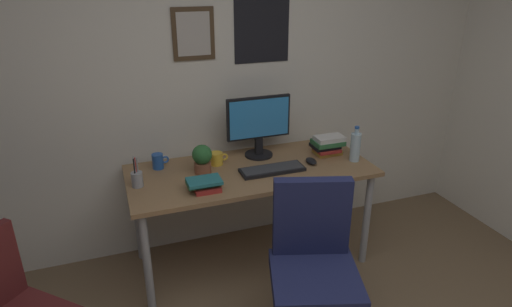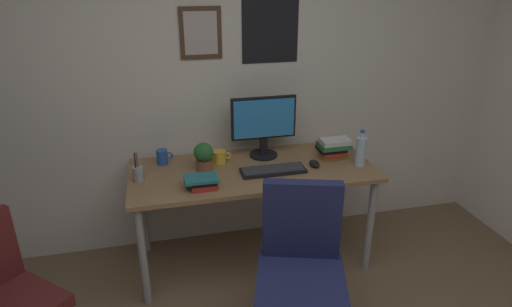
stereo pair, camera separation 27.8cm
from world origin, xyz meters
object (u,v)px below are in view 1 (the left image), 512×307
Objects in this scene: keyboard at (272,170)px; book_stack_left at (205,184)px; potted_plant at (202,158)px; pen_cup at (137,178)px; water_bottle at (355,146)px; monitor at (259,124)px; computer_mouse at (311,161)px; office_chair at (313,260)px; book_stack_right at (328,145)px; coffee_mug_near at (158,161)px; coffee_mug_far at (217,158)px.

book_stack_left is at bearing -167.31° from keyboard.
pen_cup is (-0.42, -0.06, -0.05)m from potted_plant.
water_bottle reaches higher than potted_plant.
keyboard is (-0.01, -0.28, -0.23)m from monitor.
potted_plant reaches higher than computer_mouse.
office_chair is 4.34× the size of book_stack_right.
office_chair is 3.76× the size of water_bottle.
book_stack_right reaches higher than book_stack_left.
keyboard is at bearing -5.01° from pen_cup.
keyboard is at bearing -164.13° from book_stack_right.
office_chair is 1.17m from pen_cup.
pen_cup reaches higher than coffee_mug_near.
water_bottle is at bearing -15.86° from coffee_mug_far.
water_bottle is 1.97× the size of coffee_mug_far.
coffee_mug_near is at bearing 123.10° from office_chair.
coffee_mug_far is (-0.32, -0.05, -0.20)m from monitor.
coffee_mug_near reaches higher than book_stack_left.
coffee_mug_near is (-1.31, 0.33, -0.05)m from water_bottle.
water_bottle is 1.09m from book_stack_left.
coffee_mug_far is 0.80m from book_stack_right.
office_chair is 0.75m from keyboard.
coffee_mug_far is at bearing 143.54° from keyboard.
book_stack_right is at bearing 31.09° from computer_mouse.
monitor is at bearing 88.68° from keyboard.
water_bottle is at bearing -27.37° from monitor.
water_bottle is 1.47m from pen_cup.
office_chair is at bearing -133.44° from water_bottle.
office_chair is 0.84m from computer_mouse.
potted_plant is 0.92m from book_stack_right.
pen_cup is (-0.86, 0.08, 0.04)m from keyboard.
computer_mouse is 0.75m from potted_plant.
potted_plant is 0.98× the size of pen_cup.
office_chair is 1.24m from coffee_mug_near.
book_stack_right is (0.47, -0.15, -0.17)m from monitor.
computer_mouse is at bearing 5.26° from keyboard.
office_chair is 0.79m from book_stack_left.
monitor is at bearing 162.94° from book_stack_right.
potted_plant is (-0.12, -0.10, 0.06)m from coffee_mug_far.
book_stack_left is (-0.48, -0.11, 0.03)m from keyboard.
keyboard is at bearing -23.30° from coffee_mug_near.
pen_cup is at bearing -125.20° from coffee_mug_near.
keyboard is at bearing -36.46° from coffee_mug_far.
water_bottle is (0.31, -0.06, 0.09)m from computer_mouse.
coffee_mug_near reaches higher than keyboard.
computer_mouse is at bearing -2.36° from pen_cup.
water_bottle is 2.24× the size of coffee_mug_near.
potted_plant is at bearing 171.89° from computer_mouse.
coffee_mug_near is (-0.71, 0.02, -0.19)m from monitor.
monitor is 0.52m from book_stack_right.
water_bottle is 1.06m from potted_plant.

